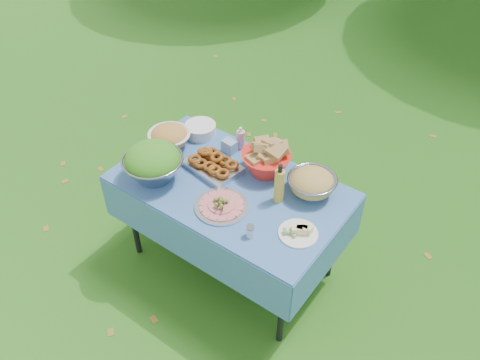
% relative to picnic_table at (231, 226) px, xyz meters
% --- Properties ---
extents(ground, '(80.00, 80.00, 0.00)m').
position_rel_picnic_table_xyz_m(ground, '(0.00, 0.00, -0.38)').
color(ground, '#0D380A').
rests_on(ground, ground).
extents(picnic_table, '(1.46, 0.86, 0.76)m').
position_rel_picnic_table_xyz_m(picnic_table, '(0.00, 0.00, 0.00)').
color(picnic_table, '#73B2DD').
rests_on(picnic_table, ground).
extents(salad_bowl, '(0.47, 0.47, 0.25)m').
position_rel_picnic_table_xyz_m(salad_bowl, '(-0.43, -0.23, 0.51)').
color(salad_bowl, '#95969D').
rests_on(salad_bowl, picnic_table).
extents(pasta_bowl_white, '(0.35, 0.35, 0.16)m').
position_rel_picnic_table_xyz_m(pasta_bowl_white, '(-0.58, 0.08, 0.46)').
color(pasta_bowl_white, white).
rests_on(pasta_bowl_white, picnic_table).
extents(plate_stack, '(0.28, 0.28, 0.08)m').
position_rel_picnic_table_xyz_m(plate_stack, '(-0.50, 0.31, 0.42)').
color(plate_stack, white).
rests_on(plate_stack, picnic_table).
extents(wipes_box, '(0.10, 0.08, 0.09)m').
position_rel_picnic_table_xyz_m(wipes_box, '(-0.21, 0.27, 0.42)').
color(wipes_box, '#7CA2C8').
rests_on(wipes_box, picnic_table).
extents(sanitizer_bottle, '(0.07, 0.07, 0.17)m').
position_rel_picnic_table_xyz_m(sanitizer_bottle, '(-0.17, 0.35, 0.46)').
color(sanitizer_bottle, pink).
rests_on(sanitizer_bottle, picnic_table).
extents(bread_bowl, '(0.33, 0.33, 0.22)m').
position_rel_picnic_table_xyz_m(bread_bowl, '(0.11, 0.25, 0.49)').
color(bread_bowl, red).
rests_on(bread_bowl, picnic_table).
extents(pasta_bowl_steel, '(0.37, 0.37, 0.16)m').
position_rel_picnic_table_xyz_m(pasta_bowl_steel, '(0.45, 0.24, 0.46)').
color(pasta_bowl_steel, '#95969D').
rests_on(pasta_bowl_steel, picnic_table).
extents(fried_tray, '(0.38, 0.30, 0.08)m').
position_rel_picnic_table_xyz_m(fried_tray, '(-0.18, 0.06, 0.42)').
color(fried_tray, '#B9B9BE').
rests_on(fried_tray, picnic_table).
extents(charcuterie_platter, '(0.41, 0.41, 0.08)m').
position_rel_picnic_table_xyz_m(charcuterie_platter, '(0.08, -0.19, 0.42)').
color(charcuterie_platter, '#BABBC2').
rests_on(charcuterie_platter, picnic_table).
extents(oil_bottle, '(0.06, 0.06, 0.28)m').
position_rel_picnic_table_xyz_m(oil_bottle, '(0.32, 0.07, 0.52)').
color(oil_bottle, gold).
rests_on(oil_bottle, picnic_table).
extents(cheese_plate, '(0.28, 0.28, 0.06)m').
position_rel_picnic_table_xyz_m(cheese_plate, '(0.56, -0.10, 0.41)').
color(cheese_plate, white).
rests_on(cheese_plate, picnic_table).
extents(shaker, '(0.05, 0.05, 0.08)m').
position_rel_picnic_table_xyz_m(shaker, '(0.35, -0.28, 0.42)').
color(shaker, silver).
rests_on(shaker, picnic_table).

